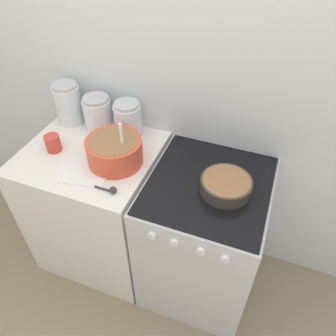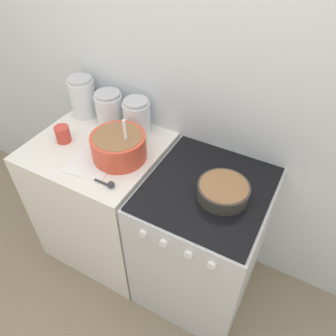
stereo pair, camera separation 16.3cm
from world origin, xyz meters
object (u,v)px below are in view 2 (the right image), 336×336
(mixing_bowl, at_px, (119,145))
(tin_can, at_px, (63,134))
(storage_jar_left, at_px, (83,99))
(storage_jar_middle, at_px, (110,110))
(stove, at_px, (202,241))
(storage_jar_right, at_px, (137,119))
(baking_pan, at_px, (223,191))

(mixing_bowl, height_order, tin_can, mixing_bowl)
(storage_jar_left, bearing_deg, storage_jar_middle, 0.00)
(stove, bearing_deg, storage_jar_right, 157.41)
(baking_pan, distance_m, storage_jar_right, 0.68)
(storage_jar_middle, bearing_deg, baking_pan, -16.82)
(storage_jar_left, distance_m, tin_can, 0.29)
(storage_jar_left, bearing_deg, storage_jar_right, 0.00)
(storage_jar_left, height_order, storage_jar_middle, storage_jar_left)
(stove, xyz_separation_m, storage_jar_right, (-0.55, 0.23, 0.54))
(baking_pan, height_order, storage_jar_middle, storage_jar_middle)
(storage_jar_middle, xyz_separation_m, storage_jar_right, (0.19, 0.00, 0.00))
(stove, height_order, tin_can, tin_can)
(storage_jar_left, xyz_separation_m, storage_jar_right, (0.39, 0.00, -0.02))
(stove, xyz_separation_m, tin_can, (-0.87, -0.05, 0.50))
(tin_can, bearing_deg, storage_jar_left, 103.66)
(mixing_bowl, distance_m, tin_can, 0.37)
(baking_pan, xyz_separation_m, tin_can, (-0.96, -0.03, 0.01))
(baking_pan, bearing_deg, storage_jar_left, 166.24)
(storage_jar_right, relative_size, tin_can, 2.21)
(mixing_bowl, height_order, storage_jar_left, mixing_bowl)
(storage_jar_right, bearing_deg, tin_can, -139.04)
(mixing_bowl, bearing_deg, storage_jar_right, 99.59)
(storage_jar_right, height_order, tin_can, storage_jar_right)
(mixing_bowl, relative_size, storage_jar_right, 1.39)
(baking_pan, distance_m, storage_jar_left, 1.06)
(storage_jar_left, xyz_separation_m, storage_jar_middle, (0.19, 0.00, -0.02))
(stove, height_order, storage_jar_left, storage_jar_left)
(mixing_bowl, bearing_deg, stove, 1.74)
(baking_pan, height_order, storage_jar_left, storage_jar_left)
(mixing_bowl, bearing_deg, storage_jar_middle, 133.98)
(mixing_bowl, relative_size, storage_jar_left, 1.17)
(storage_jar_left, distance_m, storage_jar_middle, 0.20)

